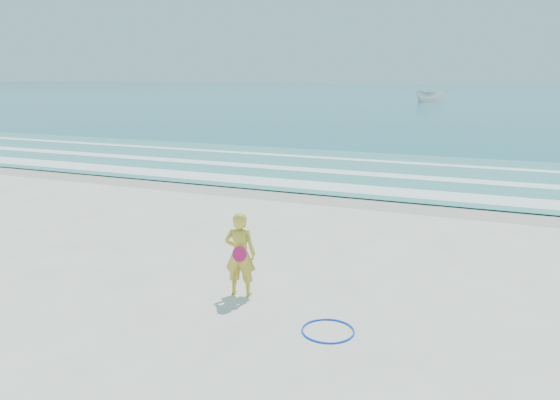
% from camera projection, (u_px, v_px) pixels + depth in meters
% --- Properties ---
extents(ground, '(400.00, 400.00, 0.00)m').
position_uv_depth(ground, '(162.00, 303.00, 9.36)').
color(ground, silver).
rests_on(ground, ground).
extents(wet_sand, '(400.00, 2.40, 0.00)m').
position_uv_depth(wet_sand, '(325.00, 196.00, 17.45)').
color(wet_sand, '#B2A893').
rests_on(wet_sand, ground).
extents(ocean, '(400.00, 190.00, 0.04)m').
position_uv_depth(ocean, '(482.00, 94.00, 103.71)').
color(ocean, '#19727F').
rests_on(ocean, ground).
extents(shallow, '(400.00, 10.00, 0.01)m').
position_uv_depth(shallow, '(364.00, 170.00, 21.93)').
color(shallow, '#59B7AD').
rests_on(shallow, ocean).
extents(foam_near, '(400.00, 1.40, 0.01)m').
position_uv_depth(foam_near, '(337.00, 187.00, 18.61)').
color(foam_near, white).
rests_on(foam_near, shallow).
extents(foam_mid, '(400.00, 0.90, 0.01)m').
position_uv_depth(foam_mid, '(359.00, 173.00, 21.21)').
color(foam_mid, white).
rests_on(foam_mid, shallow).
extents(foam_far, '(400.00, 0.60, 0.01)m').
position_uv_depth(foam_far, '(378.00, 161.00, 24.18)').
color(foam_far, white).
rests_on(foam_far, shallow).
extents(hoop, '(1.08, 1.08, 0.03)m').
position_uv_depth(hoop, '(328.00, 331.00, 8.31)').
color(hoop, blue).
rests_on(hoop, ground).
extents(boat, '(4.81, 2.97, 1.74)m').
position_uv_depth(boat, '(432.00, 96.00, 72.87)').
color(boat, silver).
rests_on(boat, ocean).
extents(woman, '(0.61, 0.47, 1.51)m').
position_uv_depth(woman, '(240.00, 254.00, 9.54)').
color(woman, gold).
rests_on(woman, ground).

